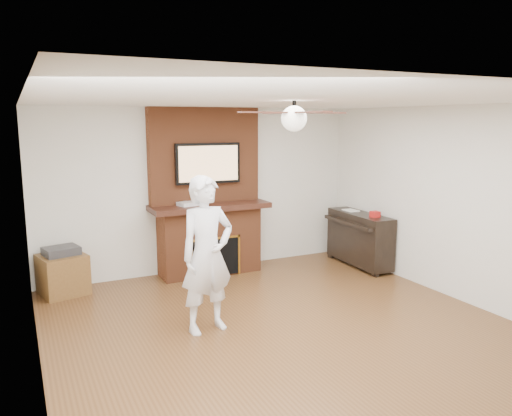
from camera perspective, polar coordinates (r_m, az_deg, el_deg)
name	(u,v)px	position (r m, az deg, el deg)	size (l,w,h in m)	color
room_shell	(293,222)	(5.25, 4.22, -1.61)	(5.36, 5.86, 2.86)	#4D2F16
fireplace	(208,208)	(7.57, -5.54, -0.05)	(1.78, 0.64, 2.50)	brown
tv	(208,163)	(7.44, -5.50, 5.10)	(1.00, 0.08, 0.60)	black
ceiling_fan	(294,117)	(5.14, 4.37, 10.28)	(1.21, 1.21, 0.31)	black
person	(207,255)	(5.47, -5.61, -5.33)	(0.63, 0.42, 1.73)	silver
side_table	(63,272)	(7.22, -21.22, -6.86)	(0.68, 0.68, 0.65)	brown
piano	(359,238)	(8.15, 11.71, -3.35)	(0.53, 1.32, 0.94)	black
cable_box	(191,203)	(7.36, -7.43, 0.52)	(0.38, 0.22, 0.05)	silver
candle_orange	(210,273)	(7.54, -5.30, -7.45)	(0.07, 0.07, 0.10)	orange
candle_cream	(215,271)	(7.62, -4.76, -7.23)	(0.08, 0.08, 0.11)	#FEE0CA
candle_blue	(223,272)	(7.63, -3.75, -7.33)	(0.06, 0.06, 0.08)	#34499D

